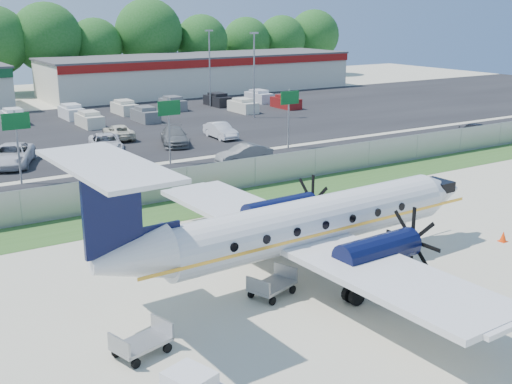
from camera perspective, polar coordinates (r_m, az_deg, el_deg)
ground at (r=29.13m, az=6.37°, el=-7.10°), size 170.00×170.00×0.00m
grass_verge at (r=38.62m, az=-4.77°, el=-1.22°), size 170.00×4.00×0.02m
access_road at (r=44.72m, az=-8.94°, el=1.03°), size 170.00×8.00×0.02m
parking_lot at (r=64.13m, az=-16.53°, el=5.06°), size 170.00×32.00×0.02m
perimeter_fence at (r=40.06m, az=-6.13°, el=0.86°), size 120.00×0.06×1.99m
building_east at (r=93.67m, az=-4.96°, el=10.48°), size 44.40×12.40×5.24m
sign_left at (r=45.28m, az=-20.51°, el=5.07°), size 1.80×0.26×5.00m
sign_mid at (r=48.66m, az=-7.73°, el=6.61°), size 1.80×0.26×5.00m
sign_right at (r=54.11m, az=2.98°, el=7.66°), size 1.80×0.26×5.00m
light_pole_ne at (r=69.72m, az=-0.17°, el=10.86°), size 0.90×0.35×9.09m
light_pole_se at (r=78.34m, az=-4.15°, el=11.37°), size 0.90×0.35×9.09m
aircraft at (r=27.79m, az=4.34°, el=-2.82°), size 20.33×20.07×6.31m
baggage_cart_near at (r=22.64m, az=-10.13°, el=-13.02°), size 2.17×1.63×1.01m
baggage_cart_far at (r=26.52m, az=1.44°, el=-8.25°), size 2.25×1.77×1.04m
cone_nose at (r=34.87m, az=21.12°, el=-3.73°), size 0.38×0.38×0.55m
cone_starboard_wing at (r=40.50m, az=-2.24°, el=0.06°), size 0.44×0.44×0.62m
road_car_mid at (r=49.15m, az=-1.05°, el=2.55°), size 4.45×1.67×1.45m
road_car_east at (r=62.70m, az=18.87°, el=4.61°), size 4.91×3.30×1.32m
parked_car_b at (r=51.80m, az=-20.77°, el=2.20°), size 4.73×6.47×1.63m
parked_car_c at (r=54.36m, az=-13.16°, el=3.43°), size 3.84×5.97×1.53m
parked_car_d at (r=56.45m, az=-7.24°, el=4.17°), size 3.80×5.67×1.52m
parked_car_e at (r=59.07m, az=-3.16°, el=4.80°), size 1.63×4.38×1.43m
parked_car_g at (r=59.87m, az=-12.09°, el=4.62°), size 2.82×5.04×1.33m
far_parking_rows at (r=68.89m, az=-17.71°, el=5.66°), size 56.00×10.00×1.60m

